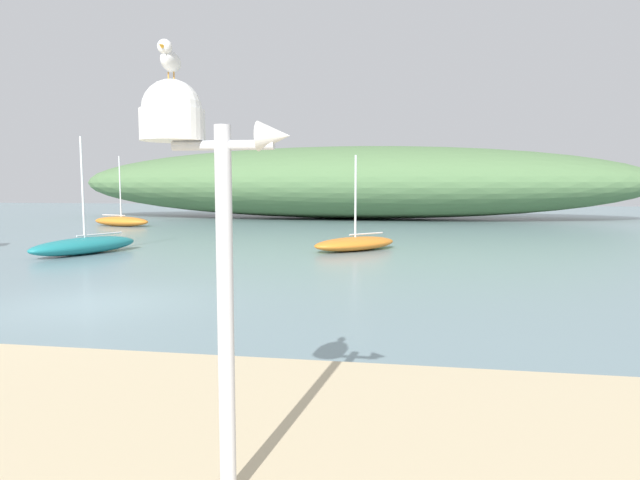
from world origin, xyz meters
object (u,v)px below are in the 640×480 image
object	(u,v)px
sailboat_outer_mooring	(121,221)
sailboat_off_point	(355,243)
mast_structure	(191,164)
sailboat_near_shore	(85,245)
seagull_on_radar	(170,58)

from	to	relation	value
sailboat_outer_mooring	sailboat_off_point	xyz separation A→B (m)	(15.39, -10.28, -0.04)
mast_structure	sailboat_off_point	world-z (taller)	sailboat_off_point
sailboat_near_shore	sailboat_outer_mooring	distance (m)	14.24
seagull_on_radar	sailboat_off_point	world-z (taller)	sailboat_off_point
seagull_on_radar	sailboat_off_point	bearing A→B (deg)	91.50
mast_structure	sailboat_off_point	xyz separation A→B (m)	(-0.59, 17.37, -2.38)
mast_structure	sailboat_near_shore	distance (m)	18.00
sailboat_outer_mooring	sailboat_near_shore	bearing A→B (deg)	-65.97
sailboat_near_shore	sailboat_off_point	size ratio (longest dim) A/B	1.21
mast_structure	sailboat_outer_mooring	bearing A→B (deg)	120.02
mast_structure	sailboat_off_point	distance (m)	17.54
seagull_on_radar	sailboat_near_shore	bearing A→B (deg)	124.42
seagull_on_radar	sailboat_outer_mooring	distance (m)	32.04
sailboat_outer_mooring	sailboat_off_point	distance (m)	18.51
sailboat_outer_mooring	sailboat_off_point	bearing A→B (deg)	-33.74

